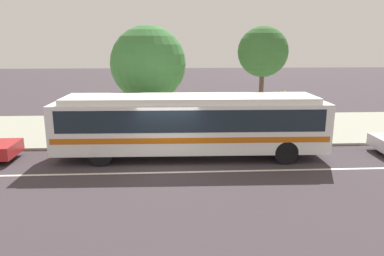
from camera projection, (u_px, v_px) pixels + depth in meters
ground_plane at (168, 166)px, 15.01m from camera, size 120.00×120.00×0.00m
sidewalk_slab at (169, 128)px, 21.34m from camera, size 60.00×8.00×0.12m
lane_stripe_center at (168, 172)px, 14.23m from camera, size 56.00×0.16×0.01m
transit_bus at (191, 122)px, 15.83m from camera, size 11.92×2.77×2.79m
pedestrian_waiting_near_sign at (212, 119)px, 18.94m from camera, size 0.42×0.42×1.64m
pedestrian_walking_along_curb at (284, 119)px, 19.01m from camera, size 0.38×0.38×1.63m
pedestrian_standing_by_tree at (176, 120)px, 18.67m from camera, size 0.41×0.41×1.68m
bus_stop_sign at (282, 109)px, 17.88m from camera, size 0.11×0.44×2.62m
street_tree_near_stop at (148, 64)px, 19.66m from camera, size 4.16×4.16×5.88m
street_tree_mid_block at (263, 52)px, 19.40m from camera, size 2.74×2.74×5.82m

